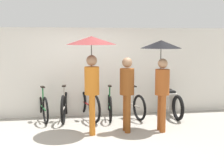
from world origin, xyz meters
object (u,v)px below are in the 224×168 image
parked_bicycle_1 (65,105)px  pedestrian_center (127,89)px  parked_bicycle_0 (42,106)px  motorcycle (168,100)px  parked_bicycle_4 (130,103)px  pedestrian_leading (92,56)px  parked_bicycle_2 (87,104)px  pedestrian_trailing (161,62)px  parked_bicycle_3 (109,104)px

parked_bicycle_1 → pedestrian_center: size_ratio=1.00×
parked_bicycle_0 → motorcycle: size_ratio=0.80×
parked_bicycle_4 → pedestrian_leading: size_ratio=0.81×
parked_bicycle_0 → motorcycle: 3.42m
parked_bicycle_2 → pedestrian_leading: pedestrian_leading is taller
parked_bicycle_4 → pedestrian_trailing: 1.91m
parked_bicycle_0 → pedestrian_leading: bearing=-151.9°
parked_bicycle_4 → motorcycle: (1.08, 0.01, 0.03)m
parked_bicycle_3 → motorcycle: (1.66, 0.05, 0.03)m
parked_bicycle_2 → pedestrian_trailing: pedestrian_trailing is taller
parked_bicycle_0 → pedestrian_trailing: size_ratio=0.79×
parked_bicycle_1 → parked_bicycle_3: 1.17m
parked_bicycle_1 → parked_bicycle_3: (1.17, 0.01, -0.02)m
pedestrian_center → parked_bicycle_2: bearing=117.8°
parked_bicycle_3 → pedestrian_leading: (-0.60, -1.32, 1.36)m
parked_bicycle_2 → pedestrian_leading: bearing=165.1°
parked_bicycle_1 → parked_bicycle_2: parked_bicycle_1 is taller
parked_bicycle_1 → pedestrian_leading: 1.96m
parked_bicycle_0 → parked_bicycle_1: (0.59, -0.07, 0.02)m
pedestrian_center → pedestrian_trailing: 0.99m
parked_bicycle_3 → pedestrian_trailing: bearing=-138.7°
parked_bicycle_0 → pedestrian_leading: (1.16, -1.37, 1.36)m
parked_bicycle_1 → parked_bicycle_3: size_ratio=0.98×
pedestrian_leading → parked_bicycle_2: bearing=94.5°
parked_bicycle_0 → motorcycle: bearing=-102.1°
parked_bicycle_0 → parked_bicycle_1: parked_bicycle_1 is taller
pedestrian_leading → pedestrian_center: 1.07m
parked_bicycle_2 → pedestrian_center: bearing=-165.0°
parked_bicycle_2 → pedestrian_center: pedestrian_center is taller
parked_bicycle_4 → pedestrian_leading: (-1.18, -1.35, 1.37)m
motorcycle → parked_bicycle_1: bearing=89.8°
parked_bicycle_4 → pedestrian_center: size_ratio=1.03×
pedestrian_leading → pedestrian_center: size_ratio=1.28×
parked_bicycle_0 → pedestrian_trailing: 3.31m
parked_bicycle_0 → parked_bicycle_1: 0.59m
parked_bicycle_1 → parked_bicycle_4: 1.75m
parked_bicycle_0 → motorcycle: (3.42, -0.01, 0.03)m
parked_bicycle_4 → pedestrian_trailing: bearing=-177.3°
pedestrian_trailing → pedestrian_center: bearing=178.8°
parked_bicycle_4 → pedestrian_center: (-0.41, -1.40, 0.63)m
parked_bicycle_0 → parked_bicycle_4: size_ratio=0.94×
pedestrian_leading → pedestrian_trailing: pedestrian_leading is taller
parked_bicycle_0 → parked_bicycle_4: parked_bicycle_0 is taller
motorcycle → parked_bicycle_3: bearing=90.2°
parked_bicycle_1 → parked_bicycle_3: parked_bicycle_1 is taller
motorcycle → parked_bicycle_0: bearing=88.4°
parked_bicycle_2 → pedestrian_center: 1.67m
parked_bicycle_1 → pedestrian_center: 2.00m
parked_bicycle_0 → parked_bicycle_4: bearing=-102.5°
pedestrian_center → pedestrian_trailing: (0.79, -0.01, 0.59)m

